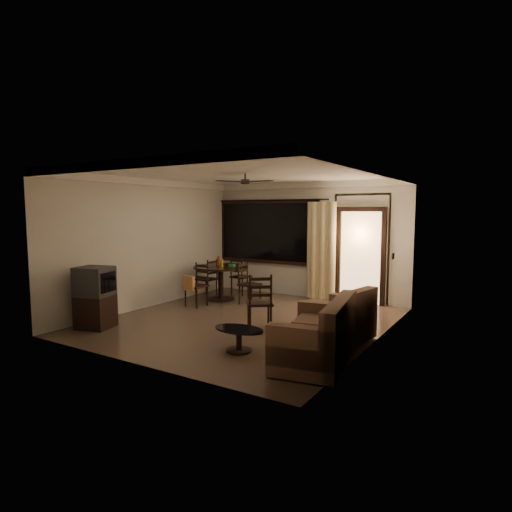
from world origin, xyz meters
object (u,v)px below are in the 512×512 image
Objects in this scene: sofa at (320,338)px; coffee_table at (239,336)px; dining_table at (221,273)px; dining_chair_north at (241,283)px; side_chair at (259,313)px; tv_cabinet at (95,297)px; dining_chair_west at (207,286)px; dining_chair_south at (196,293)px; dining_chair_east at (249,292)px; armchair at (345,318)px.

coffee_table is (-1.22, -0.20, -0.12)m from sofa.
dining_table is 1.60× the size of coffee_table.
dining_chair_north is 3.30m from side_chair.
dining_chair_north is at bearing 67.43° from tv_cabinet.
tv_cabinet is 1.38× the size of coffee_table.
dining_chair_west and dining_chair_north have the same top height.
dining_chair_south is 1.18× the size of coffee_table.
dining_chair_east is 3.13m from armchair.
sofa is at bearing -129.67° from dining_chair_east.
dining_chair_north is (0.04, 0.78, -0.35)m from dining_table.
dining_chair_west is at bearing -71.81° from side_chair.
side_chair is (2.14, -1.76, -0.33)m from dining_table.
coffee_table is at bearing 126.65° from dining_chair_north.
dining_chair_south is at bearing 27.29° from dining_chair_west.
sofa is at bearing -8.85° from tv_cabinet.
side_chair is at bearing 138.24° from sofa.
sofa reaches higher than armchair.
armchair is at bearing 83.25° from sofa.
dining_chair_east is 1.18× the size of coffee_table.
sofa is at bearing -23.08° from dining_chair_south.
dining_chair_west is at bearing 89.02° from dining_chair_east.
dining_table reaches higher than sofa.
sofa is (2.86, -2.67, 0.07)m from dining_chair_east.
dining_table is 0.86m from dining_chair_north.
dining_chair_south is 2.37m from side_chair.
dining_chair_south reaches higher than armchair.
armchair is (4.08, 1.71, -0.21)m from tv_cabinet.
tv_cabinet is 4.19m from sofa.
dining_table is 1.36× the size of dining_chair_west.
dining_chair_east and dining_chair_north have the same top height.
dining_table is 1.16× the size of tv_cabinet.
dining_chair_west is at bearing 174.08° from dining_table.
dining_table is 3.85m from coffee_table.
dining_chair_east is at bearing 45.70° from dining_chair_south.
tv_cabinet reaches higher than dining_table.
dining_chair_east is at bearing -89.56° from side_chair.
dining_chair_west is 4.35m from armchair.
dining_chair_west and dining_chair_east have the same top height.
armchair is 0.94× the size of side_chair.
armchair is at bearing 51.76° from coffee_table.
coffee_table is (2.94, 0.27, -0.32)m from tv_cabinet.
dining_table reaches higher than dining_chair_west.
dining_chair_east is at bearing 126.76° from sofa.
coffee_table is at bearing -35.85° from dining_chair_south.
coffee_table is at bearing 69.43° from side_chair.
side_chair is at bearing -139.35° from dining_chair_east.
dining_chair_north reaches higher than coffee_table.
tv_cabinet is at bearing 176.14° from sofa.
tv_cabinet reaches higher than armchair.
dining_chair_south reaches higher than sofa.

